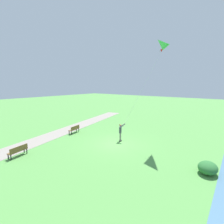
{
  "coord_description": "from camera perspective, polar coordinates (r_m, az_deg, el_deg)",
  "views": [
    {
      "loc": [
        -8.99,
        12.32,
        5.7
      ],
      "look_at": [
        0.05,
        0.57,
        3.16
      ],
      "focal_mm": 26.59,
      "sensor_mm": 36.0,
      "label": 1
    }
  ],
  "objects": [
    {
      "name": "ground_plane",
      "position": [
        16.28,
        1.39,
        -10.79
      ],
      "size": [
        120.0,
        120.0,
        0.0
      ],
      "primitive_type": "plane",
      "color": "#569947"
    },
    {
      "name": "flying_kite",
      "position": [
        16.44,
        15.45,
        20.87
      ],
      "size": [
        3.32,
        2.46,
        7.68
      ],
      "color": "green"
    },
    {
      "name": "person_kite_flyer",
      "position": [
        16.67,
        2.96,
        -6.52
      ],
      "size": [
        0.62,
        0.53,
        1.83
      ],
      "color": "#232328",
      "rests_on": "ground"
    },
    {
      "name": "walkway_path",
      "position": [
        20.01,
        -19.21,
        -7.37
      ],
      "size": [
        8.93,
        31.81,
        0.02
      ],
      "primitive_type": "cube",
      "rotation": [
        0.0,
        0.0,
        0.21
      ],
      "color": "gray",
      "rests_on": "ground"
    },
    {
      "name": "park_bench_far_walkway",
      "position": [
        15.32,
        -29.57,
        -11.41
      ],
      "size": [
        0.74,
        1.56,
        0.88
      ],
      "color": "brown",
      "rests_on": "ground"
    },
    {
      "name": "park_bench_near_walkway",
      "position": [
        19.86,
        -12.78,
        -5.68
      ],
      "size": [
        0.74,
        1.56,
        0.88
      ],
      "color": "brown",
      "rests_on": "ground"
    },
    {
      "name": "lakeside_shrub",
      "position": [
        12.78,
        30.06,
        -16.26
      ],
      "size": [
        1.16,
        1.39,
        0.77
      ],
      "primitive_type": "ellipsoid",
      "color": "#2D7033",
      "rests_on": "ground"
    }
  ]
}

